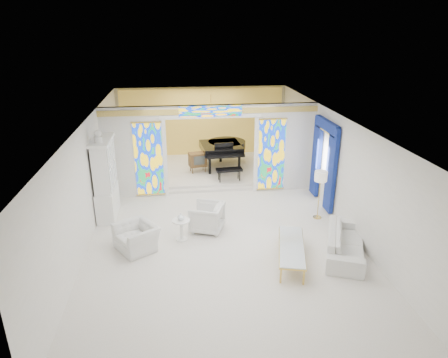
{
  "coord_description": "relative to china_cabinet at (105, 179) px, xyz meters",
  "views": [
    {
      "loc": [
        -1.11,
        -10.57,
        5.35
      ],
      "look_at": [
        0.22,
        0.2,
        1.16
      ],
      "focal_mm": 32.0,
      "sensor_mm": 36.0,
      "label": 1
    }
  ],
  "objects": [
    {
      "name": "wall_front",
      "position": [
        3.22,
        -6.6,
        0.33
      ],
      "size": [
        7.0,
        0.02,
        3.0
      ],
      "primitive_type": "cube",
      "color": "silver",
      "rests_on": "floor"
    },
    {
      "name": "tv_console",
      "position": [
        2.86,
        3.02,
        -0.51
      ],
      "size": [
        0.71,
        0.55,
        0.74
      ],
      "rotation": [
        0.0,
        0.0,
        0.21
      ],
      "color": "brown",
      "rests_on": "alcove_platform"
    },
    {
      "name": "armchair_left",
      "position": [
        0.99,
        -2.06,
        -0.84
      ],
      "size": [
        1.3,
        1.34,
        0.66
      ],
      "primitive_type": "imported",
      "rotation": [
        0.0,
        0.0,
        -1.0
      ],
      "color": "white",
      "rests_on": "floor"
    },
    {
      "name": "stained_glass_transom",
      "position": [
        3.22,
        1.29,
        1.65
      ],
      "size": [
        2.0,
        0.04,
        0.34
      ],
      "primitive_type": "cube",
      "color": "gold",
      "rests_on": "partition_wall"
    },
    {
      "name": "side_table",
      "position": [
        2.13,
        -1.73,
        -0.79
      ],
      "size": [
        0.59,
        0.59,
        0.58
      ],
      "rotation": [
        0.0,
        0.0,
        -0.32
      ],
      "color": "white",
      "rests_on": "floor"
    },
    {
      "name": "armchair_right",
      "position": [
        2.85,
        -1.28,
        -0.78
      ],
      "size": [
        1.1,
        1.09,
        0.79
      ],
      "primitive_type": "imported",
      "rotation": [
        0.0,
        0.0,
        -1.93
      ],
      "color": "silver",
      "rests_on": "floor"
    },
    {
      "name": "china_cabinet",
      "position": [
        0.0,
        0.0,
        0.0
      ],
      "size": [
        0.56,
        1.46,
        2.72
      ],
      "color": "white",
      "rests_on": "floor"
    },
    {
      "name": "wall_left",
      "position": [
        -0.28,
        -0.6,
        0.33
      ],
      "size": [
        0.02,
        12.0,
        3.0
      ],
      "primitive_type": "cube",
      "color": "silver",
      "rests_on": "floor"
    },
    {
      "name": "floor_lamp",
      "position": [
        6.17,
        -0.92,
        0.08
      ],
      "size": [
        0.46,
        0.46,
        1.46
      ],
      "rotation": [
        0.0,
        0.0,
        -0.38
      ],
      "color": "gold",
      "rests_on": "floor"
    },
    {
      "name": "ceiling",
      "position": [
        3.22,
        -0.6,
        1.83
      ],
      "size": [
        7.0,
        12.0,
        0.02
      ],
      "primitive_type": "cube",
      "color": "white",
      "rests_on": "wall_back"
    },
    {
      "name": "wall_back",
      "position": [
        3.22,
        5.4,
        0.33
      ],
      "size": [
        7.0,
        0.02,
        3.0
      ],
      "primitive_type": "cube",
      "color": "silver",
      "rests_on": "floor"
    },
    {
      "name": "coffee_table",
      "position": [
        4.73,
        -3.11,
        -0.77
      ],
      "size": [
        1.07,
        2.05,
        0.44
      ],
      "rotation": [
        0.0,
        0.0,
        -0.25
      ],
      "color": "white",
      "rests_on": "floor"
    },
    {
      "name": "partition_wall",
      "position": [
        3.22,
        1.4,
        0.48
      ],
      "size": [
        7.0,
        0.22,
        3.0
      ],
      "color": "silver",
      "rests_on": "floor"
    },
    {
      "name": "sofa",
      "position": [
        6.17,
        -2.94,
        -0.85
      ],
      "size": [
        1.65,
        2.37,
        0.65
      ],
      "primitive_type": "imported",
      "rotation": [
        0.0,
        0.0,
        1.17
      ],
      "color": "silver",
      "rests_on": "floor"
    },
    {
      "name": "grand_piano",
      "position": [
        3.92,
        3.59,
        -0.23
      ],
      "size": [
        1.86,
        2.9,
        1.13
      ],
      "rotation": [
        0.0,
        0.0,
        0.08
      ],
      "color": "black",
      "rests_on": "alcove_platform"
    },
    {
      "name": "alcove_platform",
      "position": [
        3.22,
        3.5,
        -1.08
      ],
      "size": [
        6.8,
        3.8,
        0.18
      ],
      "primitive_type": "cube",
      "color": "white",
      "rests_on": "floor"
    },
    {
      "name": "chandelier",
      "position": [
        3.42,
        3.4,
        1.38
      ],
      "size": [
        0.48,
        0.48,
        0.3
      ],
      "primitive_type": "cylinder",
      "color": "gold",
      "rests_on": "ceiling"
    },
    {
      "name": "blue_drapes",
      "position": [
        6.62,
        0.1,
        0.41
      ],
      "size": [
        0.14,
        1.85,
        2.65
      ],
      "color": "navy",
      "rests_on": "wall_right"
    },
    {
      "name": "gold_curtain_back",
      "position": [
        3.22,
        5.28,
        0.33
      ],
      "size": [
        6.7,
        0.1,
        2.9
      ],
      "primitive_type": "cube",
      "color": "#E2C54E",
      "rests_on": "wall_back"
    },
    {
      "name": "floor",
      "position": [
        3.22,
        -0.6,
        -1.17
      ],
      "size": [
        12.0,
        12.0,
        0.0
      ],
      "primitive_type": "plane",
      "color": "white",
      "rests_on": "ground"
    },
    {
      "name": "wall_right",
      "position": [
        6.72,
        -0.6,
        0.33
      ],
      "size": [
        0.02,
        12.0,
        3.0
      ],
      "primitive_type": "cube",
      "color": "silver",
      "rests_on": "floor"
    },
    {
      "name": "stained_glass_right",
      "position": [
        5.25,
        1.29,
        0.13
      ],
      "size": [
        0.9,
        0.04,
        2.4
      ],
      "primitive_type": "cube",
      "color": "gold",
      "rests_on": "partition_wall"
    },
    {
      "name": "stained_glass_left",
      "position": [
        1.19,
        1.29,
        0.13
      ],
      "size": [
        0.9,
        0.04,
        2.4
      ],
      "primitive_type": "cube",
      "color": "gold",
      "rests_on": "partition_wall"
    },
    {
      "name": "vase",
      "position": [
        2.13,
        -1.73,
        -0.49
      ],
      "size": [
        0.2,
        0.2,
        0.19
      ],
      "primitive_type": "imported",
      "rotation": [
        0.0,
        0.0,
        0.08
      ],
      "color": "silver",
      "rests_on": "side_table"
    }
  ]
}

